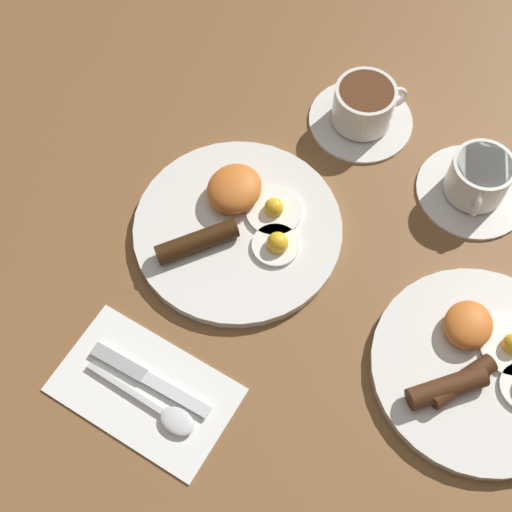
{
  "coord_description": "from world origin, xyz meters",
  "views": [
    {
      "loc": [
        0.39,
        0.26,
        0.83
      ],
      "look_at": [
        0.03,
        0.05,
        0.03
      ],
      "focal_mm": 50.0,
      "sensor_mm": 36.0,
      "label": 1
    }
  ],
  "objects_px": {
    "breakfast_plate_near": "(238,224)",
    "breakfast_plate_far": "(479,366)",
    "knife": "(143,376)",
    "spoon": "(165,413)",
    "teacup_near": "(364,109)",
    "teacup_far": "(477,181)"
  },
  "relations": [
    {
      "from": "breakfast_plate_near",
      "to": "breakfast_plate_far",
      "type": "bearing_deg",
      "value": 87.29
    },
    {
      "from": "knife",
      "to": "spoon",
      "type": "xyz_separation_m",
      "value": [
        0.02,
        0.05,
        0.0
      ]
    },
    {
      "from": "breakfast_plate_near",
      "to": "teacup_near",
      "type": "bearing_deg",
      "value": 166.66
    },
    {
      "from": "breakfast_plate_near",
      "to": "teacup_far",
      "type": "relative_size",
      "value": 1.8
    },
    {
      "from": "knife",
      "to": "breakfast_plate_near",
      "type": "bearing_deg",
      "value": 91.26
    },
    {
      "from": "breakfast_plate_near",
      "to": "knife",
      "type": "bearing_deg",
      "value": 2.87
    },
    {
      "from": "breakfast_plate_near",
      "to": "breakfast_plate_far",
      "type": "distance_m",
      "value": 0.35
    },
    {
      "from": "teacup_near",
      "to": "breakfast_plate_far",
      "type": "bearing_deg",
      "value": 48.06
    },
    {
      "from": "breakfast_plate_far",
      "to": "knife",
      "type": "bearing_deg",
      "value": -57.26
    },
    {
      "from": "breakfast_plate_near",
      "to": "spoon",
      "type": "height_order",
      "value": "breakfast_plate_near"
    },
    {
      "from": "breakfast_plate_far",
      "to": "teacup_far",
      "type": "xyz_separation_m",
      "value": [
        -0.23,
        -0.11,
        0.02
      ]
    },
    {
      "from": "breakfast_plate_far",
      "to": "knife",
      "type": "xyz_separation_m",
      "value": [
        0.22,
        -0.34,
        -0.01
      ]
    },
    {
      "from": "breakfast_plate_far",
      "to": "teacup_near",
      "type": "xyz_separation_m",
      "value": [
        -0.26,
        -0.29,
        0.02
      ]
    },
    {
      "from": "breakfast_plate_near",
      "to": "teacup_far",
      "type": "bearing_deg",
      "value": 131.32
    },
    {
      "from": "teacup_far",
      "to": "knife",
      "type": "height_order",
      "value": "teacup_far"
    },
    {
      "from": "teacup_near",
      "to": "spoon",
      "type": "relative_size",
      "value": 0.97
    },
    {
      "from": "knife",
      "to": "breakfast_plate_far",
      "type": "bearing_deg",
      "value": 31.13
    },
    {
      "from": "breakfast_plate_near",
      "to": "teacup_near",
      "type": "xyz_separation_m",
      "value": [
        -0.25,
        0.06,
        0.02
      ]
    },
    {
      "from": "breakfast_plate_far",
      "to": "knife",
      "type": "height_order",
      "value": "breakfast_plate_far"
    },
    {
      "from": "breakfast_plate_far",
      "to": "teacup_far",
      "type": "distance_m",
      "value": 0.26
    },
    {
      "from": "teacup_near",
      "to": "knife",
      "type": "height_order",
      "value": "teacup_near"
    },
    {
      "from": "teacup_far",
      "to": "knife",
      "type": "xyz_separation_m",
      "value": [
        0.45,
        -0.23,
        -0.02
      ]
    }
  ]
}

